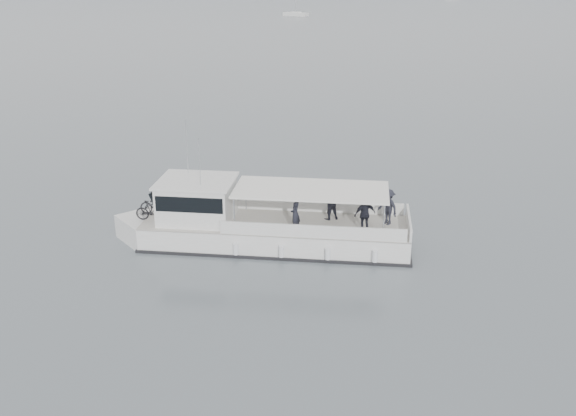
{
  "coord_description": "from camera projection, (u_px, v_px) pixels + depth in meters",
  "views": [
    {
      "loc": [
        4.15,
        -24.49,
        10.72
      ],
      "look_at": [
        4.5,
        -0.71,
        1.6
      ],
      "focal_mm": 40.0,
      "sensor_mm": 36.0,
      "label": 1
    }
  ],
  "objects": [
    {
      "name": "ground",
      "position": [
        180.0,
        238.0,
        26.65
      ],
      "size": [
        1400.0,
        1400.0,
        0.0
      ],
      "primitive_type": "plane",
      "color": "#535B62",
      "rests_on": "ground"
    },
    {
      "name": "tour_boat",
      "position": [
        250.0,
        225.0,
        25.86
      ],
      "size": [
        12.22,
        4.38,
        5.08
      ],
      "rotation": [
        0.0,
        0.0,
        -0.14
      ],
      "color": "white",
      "rests_on": "ground"
    }
  ]
}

